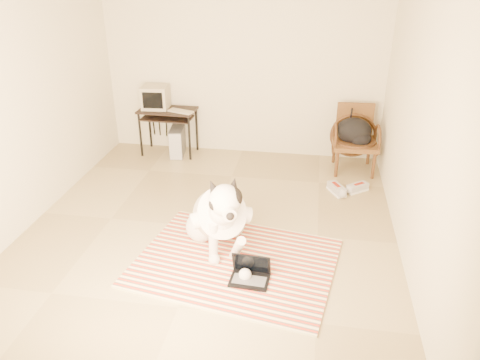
% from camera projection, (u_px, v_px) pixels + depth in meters
% --- Properties ---
extents(floor, '(4.50, 4.50, 0.00)m').
position_uv_depth(floor, '(211.00, 227.00, 5.19)').
color(floor, tan).
rests_on(floor, ground).
extents(wall_back, '(4.50, 0.00, 4.50)m').
position_uv_depth(wall_back, '(243.00, 62.00, 6.59)').
color(wall_back, beige).
rests_on(wall_back, floor).
extents(wall_front, '(4.50, 0.00, 4.50)m').
position_uv_depth(wall_front, '(117.00, 233.00, 2.60)').
color(wall_front, beige).
rests_on(wall_front, floor).
extents(wall_left, '(0.00, 4.50, 4.50)m').
position_uv_depth(wall_left, '(20.00, 101.00, 4.88)').
color(wall_left, beige).
rests_on(wall_left, floor).
extents(wall_right, '(0.00, 4.50, 4.50)m').
position_uv_depth(wall_right, '(419.00, 121.00, 4.30)').
color(wall_right, beige).
rests_on(wall_right, floor).
extents(rug, '(2.10, 1.74, 0.02)m').
position_uv_depth(rug, '(235.00, 262.00, 4.59)').
color(rug, red).
rests_on(rug, floor).
extents(dog, '(0.78, 1.15, 0.95)m').
position_uv_depth(dog, '(219.00, 216.00, 4.66)').
color(dog, white).
rests_on(dog, rug).
extents(laptop, '(0.37, 0.28, 0.25)m').
position_uv_depth(laptop, '(250.00, 273.00, 4.31)').
color(laptop, black).
rests_on(laptop, rug).
extents(computer_desk, '(0.83, 0.48, 0.68)m').
position_uv_depth(computer_desk, '(168.00, 116.00, 6.84)').
color(computer_desk, black).
rests_on(computer_desk, floor).
extents(crt_monitor, '(0.39, 0.38, 0.33)m').
position_uv_depth(crt_monitor, '(156.00, 97.00, 6.79)').
color(crt_monitor, tan).
rests_on(crt_monitor, computer_desk).
extents(desk_keyboard, '(0.39, 0.25, 0.02)m').
position_uv_depth(desk_keyboard, '(181.00, 111.00, 6.68)').
color(desk_keyboard, tan).
rests_on(desk_keyboard, computer_desk).
extents(pc_tower, '(0.25, 0.46, 0.41)m').
position_uv_depth(pc_tower, '(177.00, 142.00, 6.95)').
color(pc_tower, '#535356').
rests_on(pc_tower, floor).
extents(rattan_chair, '(0.61, 0.59, 0.89)m').
position_uv_depth(rattan_chair, '(355.00, 139.00, 6.40)').
color(rattan_chair, brown).
rests_on(rattan_chair, floor).
extents(backpack, '(0.47, 0.41, 0.35)m').
position_uv_depth(backpack, '(355.00, 132.00, 6.28)').
color(backpack, black).
rests_on(backpack, rattan_chair).
extents(sneaker_left, '(0.25, 0.33, 0.11)m').
position_uv_depth(sneaker_left, '(337.00, 189.00, 5.91)').
color(sneaker_left, white).
rests_on(sneaker_left, floor).
extents(sneaker_right, '(0.30, 0.27, 0.10)m').
position_uv_depth(sneaker_right, '(357.00, 188.00, 5.95)').
color(sneaker_right, white).
rests_on(sneaker_right, floor).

